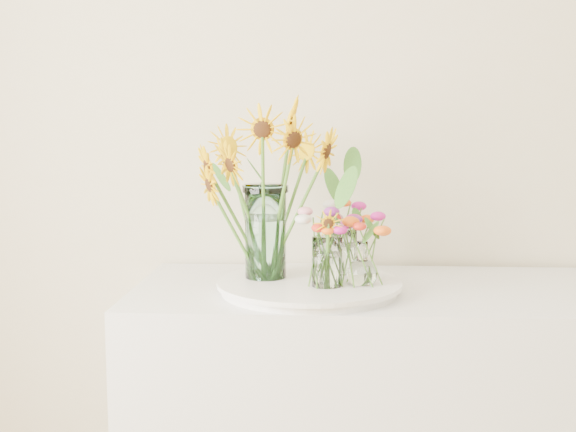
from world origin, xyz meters
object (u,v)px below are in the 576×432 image
(tray, at_px, (309,288))
(small_vase_c, at_px, (344,252))
(small_vase_b, at_px, (362,264))
(small_vase_a, at_px, (327,263))
(mason_jar, at_px, (266,232))

(tray, height_order, small_vase_c, small_vase_c)
(small_vase_b, bearing_deg, small_vase_a, -164.08)
(small_vase_a, distance_m, small_vase_b, 0.09)
(tray, distance_m, small_vase_c, 0.16)
(tray, xyz_separation_m, small_vase_b, (0.14, -0.03, 0.07))
(mason_jar, bearing_deg, small_vase_b, -15.58)
(tray, relative_size, small_vase_a, 3.50)
(tray, distance_m, small_vase_a, 0.11)
(mason_jar, distance_m, small_vase_c, 0.23)
(small_vase_a, xyz_separation_m, small_vase_b, (0.09, 0.03, -0.01))
(mason_jar, xyz_separation_m, small_vase_a, (0.16, -0.10, -0.06))
(mason_jar, xyz_separation_m, small_vase_c, (0.21, 0.07, -0.07))
(tray, height_order, small_vase_a, small_vase_a)
(small_vase_b, distance_m, small_vase_c, 0.15)
(small_vase_b, bearing_deg, mason_jar, 164.42)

